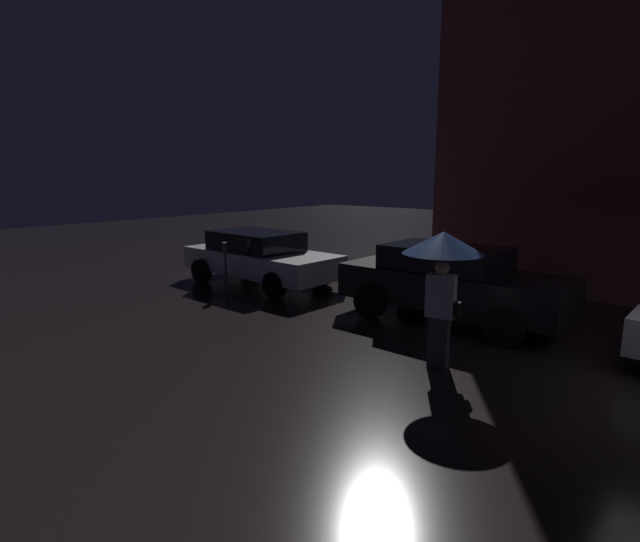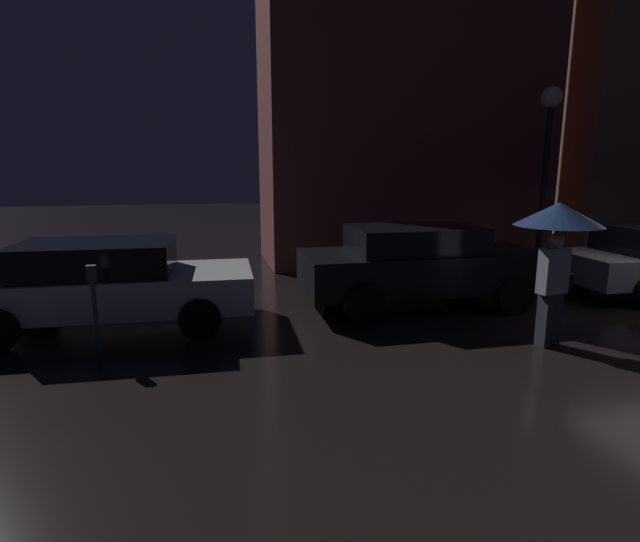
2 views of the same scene
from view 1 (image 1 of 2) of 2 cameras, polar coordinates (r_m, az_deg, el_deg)
name	(u,v)px [view 1 (image 1 of 2)]	position (r m, az deg, el deg)	size (l,w,h in m)	color
building_facade_left	(617,75)	(14.46, 30.81, 18.68)	(7.68, 3.00, 10.35)	brown
parked_car_white	(259,257)	(13.29, -6.93, 1.65)	(4.52, 2.00, 1.39)	silver
parked_car_black	(451,282)	(10.18, 14.71, -1.17)	(4.42, 1.93, 1.49)	black
pedestrian_with_umbrella	(443,257)	(7.50, 13.86, 1.61)	(1.19, 1.19, 2.07)	#383842
parking_meter	(225,261)	(12.48, -10.77, 1.09)	(0.12, 0.10, 1.24)	#4C5154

